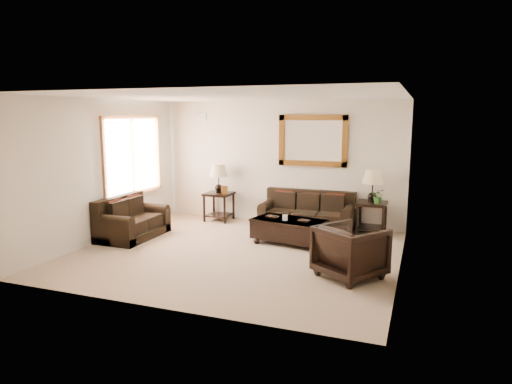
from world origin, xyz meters
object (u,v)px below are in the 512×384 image
at_px(sofa, 307,215).
at_px(end_table_right, 372,192).
at_px(coffee_table, 289,228).
at_px(end_table_left, 219,184).
at_px(armchair, 351,249).
at_px(loveseat, 131,222).

bearing_deg(sofa, end_table_right, 1.99).
bearing_deg(coffee_table, sofa, 98.50).
relative_size(end_table_left, armchair, 1.49).
bearing_deg(armchair, end_table_left, -3.49).
height_order(loveseat, armchair, armchair).
xyz_separation_m(end_table_left, coffee_table, (2.03, -1.26, -0.56)).
xyz_separation_m(loveseat, coffee_table, (3.06, 0.68, -0.01)).
relative_size(end_table_left, end_table_right, 0.98).
relative_size(coffee_table, armchair, 1.67).
height_order(coffee_table, armchair, armchair).
distance_m(end_table_left, armchair, 4.38).
bearing_deg(end_table_right, armchair, -90.04).
bearing_deg(coffee_table, armchair, -36.02).
distance_m(sofa, loveseat, 3.64).
height_order(loveseat, coffee_table, loveseat).
height_order(loveseat, end_table_right, end_table_right).
bearing_deg(coffee_table, loveseat, -156.58).
bearing_deg(loveseat, end_table_left, -27.87).
bearing_deg(end_table_left, sofa, -1.37).
distance_m(end_table_right, armchair, 2.76).
height_order(end_table_right, coffee_table, end_table_right).
bearing_deg(end_table_left, end_table_right, -0.06).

